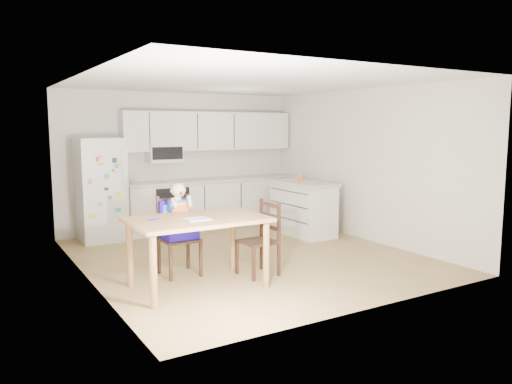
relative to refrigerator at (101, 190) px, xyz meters
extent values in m
cube|color=olive|center=(1.55, -2.15, -0.85)|extent=(4.50, 5.00, 0.01)
cube|color=beige|center=(1.55, 0.35, 0.40)|extent=(4.50, 0.02, 2.50)
cube|color=beige|center=(-0.70, -2.15, 0.40)|extent=(0.02, 5.00, 2.50)
cube|color=beige|center=(3.80, -2.15, 0.40)|extent=(0.02, 5.00, 2.50)
cube|color=white|center=(1.55, -2.15, 1.65)|extent=(4.50, 5.00, 0.01)
cube|color=silver|center=(0.00, 0.00, 0.00)|extent=(0.72, 0.70, 1.70)
cube|color=silver|center=(2.08, 0.05, -0.42)|extent=(3.34, 0.60, 0.86)
cube|color=beige|center=(2.08, 0.04, 0.04)|extent=(3.37, 0.62, 0.05)
cube|color=black|center=(1.16, -0.26, -0.42)|extent=(0.60, 0.02, 0.80)
cube|color=silver|center=(2.08, 0.18, 0.95)|extent=(3.34, 0.34, 0.70)
cube|color=silver|center=(1.16, 0.15, 0.57)|extent=(0.60, 0.38, 0.33)
cube|color=silver|center=(3.14, -1.35, -0.41)|extent=(0.60, 1.21, 0.88)
cube|color=beige|center=(3.14, -1.35, 0.06)|extent=(0.66, 1.27, 0.05)
cylinder|color=#DC562B|center=(3.09, -1.32, 0.14)|extent=(0.09, 0.09, 0.11)
cube|color=olive|center=(0.35, -3.08, -0.04)|extent=(1.55, 1.00, 0.04)
cylinder|color=olive|center=(-0.34, -3.49, -0.46)|extent=(0.08, 0.08, 0.79)
cylinder|color=olive|center=(-0.34, -2.67, -0.46)|extent=(0.08, 0.08, 0.79)
cylinder|color=olive|center=(1.04, -3.49, -0.46)|extent=(0.08, 0.08, 0.79)
cylinder|color=olive|center=(1.04, -2.67, -0.46)|extent=(0.08, 0.08, 0.79)
cube|color=#A2A2A6|center=(0.30, -3.19, -0.01)|extent=(0.28, 0.24, 0.01)
cylinder|color=#1708AF|center=(-0.15, -2.97, -0.01)|extent=(0.12, 0.06, 0.02)
cube|color=black|center=(0.35, -2.51, -0.39)|extent=(0.45, 0.45, 0.03)
cube|color=black|center=(0.15, -2.71, -0.63)|extent=(0.04, 0.04, 0.45)
cube|color=black|center=(0.15, -2.31, -0.63)|extent=(0.04, 0.04, 0.45)
cube|color=black|center=(0.55, -2.71, -0.63)|extent=(0.04, 0.04, 0.45)
cube|color=black|center=(0.55, -2.31, -0.63)|extent=(0.04, 0.04, 0.45)
cube|color=black|center=(0.35, -2.31, -0.11)|extent=(0.45, 0.04, 0.53)
cube|color=#1708AF|center=(0.35, -2.51, -0.32)|extent=(0.40, 0.36, 0.11)
cube|color=#1708AF|center=(0.35, -2.36, -0.09)|extent=(0.40, 0.07, 0.36)
cube|color=#5791ED|center=(0.35, -2.53, -0.26)|extent=(0.31, 0.27, 0.02)
cube|color=#313CAB|center=(0.35, -2.50, -0.02)|extent=(0.23, 0.15, 0.28)
cube|color=#E04824|center=(0.35, -2.57, -0.03)|extent=(0.20, 0.01, 0.21)
sphere|color=beige|center=(0.35, -2.51, 0.24)|extent=(0.18, 0.18, 0.18)
ellipsoid|color=olive|center=(0.35, -2.51, 0.26)|extent=(0.18, 0.17, 0.15)
cube|color=black|center=(1.20, -3.03, -0.41)|extent=(0.44, 0.44, 0.03)
cube|color=black|center=(1.00, -2.85, -0.64)|extent=(0.04, 0.04, 0.42)
cube|color=black|center=(1.38, -2.83, -0.64)|extent=(0.04, 0.04, 0.42)
cube|color=black|center=(1.02, -3.23, -0.64)|extent=(0.04, 0.04, 0.42)
cube|color=black|center=(1.40, -3.21, -0.64)|extent=(0.04, 0.04, 0.42)
cube|color=black|center=(1.39, -3.02, -0.15)|extent=(0.06, 0.42, 0.50)
camera|label=1|loc=(-1.99, -8.33, 1.03)|focal=35.00mm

